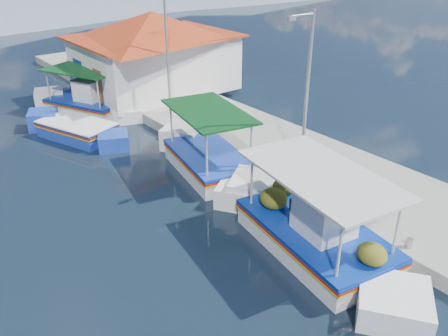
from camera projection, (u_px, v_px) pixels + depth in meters
ground at (240, 261)px, 13.61m from camera, size 160.00×160.00×0.00m
quay at (255, 141)px, 20.99m from camera, size 5.00×44.00×0.50m
bollards at (229, 150)px, 19.12m from camera, size 0.20×17.20×0.30m
main_caique at (312, 233)px, 13.94m from camera, size 3.51×8.70×2.91m
caique_green_canopy at (208, 161)px, 18.68m from camera, size 3.34×7.60×2.90m
caique_blue_hull at (78, 131)px, 21.95m from camera, size 3.37×6.12×1.16m
caique_far at (87, 104)px, 25.01m from camera, size 4.15×6.79×2.61m
harbor_building at (154, 50)px, 26.34m from camera, size 10.49×10.49×4.40m
lamp_post_near at (305, 90)px, 15.80m from camera, size 1.21×0.14×6.00m
lamp_post_far at (165, 47)px, 22.12m from camera, size 1.21×0.14×6.00m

